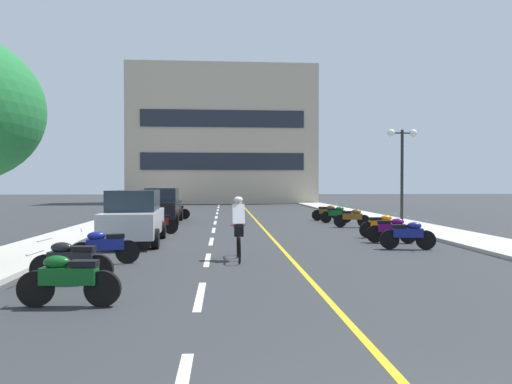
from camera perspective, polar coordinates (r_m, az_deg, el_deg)
The scene contains 31 objects.
ground_plane at distance 23.57m, azimuth -0.20°, elevation -3.96°, with size 140.00×140.00×0.00m, color #2D3033.
curb_left at distance 27.09m, azimuth -16.04°, elevation -3.23°, with size 2.40×72.00×0.12m, color #B7B2A8.
curb_right at distance 27.92m, azimuth 14.31°, elevation -3.10°, with size 2.40×72.00×0.12m, color #B7B2A8.
lane_dash_1 at distance 8.68m, azimuth -6.89°, elevation -12.51°, with size 0.14×2.20×0.01m, color silver.
lane_dash_2 at distance 12.60m, azimuth -5.98°, elevation -8.27°, with size 0.14×2.20×0.01m, color silver.
lane_dash_3 at distance 16.56m, azimuth -5.51°, elevation -6.05°, with size 0.14×2.20×0.01m, color silver.
lane_dash_4 at distance 20.54m, azimuth -5.23°, elevation -4.69°, with size 0.14×2.20×0.01m, color silver.
lane_dash_5 at distance 24.52m, azimuth -5.03°, elevation -3.77°, with size 0.14×2.20×0.01m, color silver.
lane_dash_6 at distance 28.51m, azimuth -4.90°, elevation -3.10°, with size 0.14×2.20×0.01m, color silver.
lane_dash_7 at distance 32.50m, azimuth -4.79°, elevation -2.60°, with size 0.14×2.20×0.01m, color silver.
lane_dash_8 at distance 36.49m, azimuth -4.71°, elevation -2.21°, with size 0.14×2.20×0.01m, color silver.
lane_dash_9 at distance 40.49m, azimuth -4.65°, elevation -1.90°, with size 0.14×2.20×0.01m, color silver.
lane_dash_10 at distance 44.48m, azimuth -4.59°, elevation -1.64°, with size 0.14×2.20×0.01m, color silver.
lane_dash_11 at distance 48.48m, azimuth -4.55°, elevation -1.43°, with size 0.14×2.20×0.01m, color silver.
centre_line_yellow at distance 26.57m, azimuth -0.09°, elevation -3.40°, with size 0.12×66.00×0.01m, color gold.
office_building at distance 50.71m, azimuth -4.09°, elevation 6.88°, with size 19.79×6.13×14.52m.
street_lamp_mid at distance 23.62m, azimuth 17.51°, elevation 4.53°, with size 1.46×0.36×4.57m.
parked_car_near at distance 16.36m, azimuth -14.77°, elevation -2.95°, with size 2.09×4.28×1.82m.
parked_car_mid at distance 24.84m, azimuth -11.44°, elevation -1.61°, with size 1.98×4.23×1.82m.
motorcycle_1 at distance 8.36m, azimuth -22.06°, elevation -9.81°, with size 1.70×0.60×0.92m.
motorcycle_2 at distance 10.21m, azimuth -21.78°, elevation -7.85°, with size 1.70×0.60×0.92m.
motorcycle_3 at distance 12.27m, azimuth -18.13°, elevation -6.35°, with size 1.65×0.76×0.92m.
motorcycle_4 at distance 15.18m, azimuth 18.17°, elevation -4.95°, with size 1.69×0.61×0.92m.
motorcycle_5 at distance 16.65m, azimuth 16.34°, elevation -4.42°, with size 1.66×0.72×0.92m.
motorcycle_6 at distance 18.25m, azimuth 15.16°, elevation -3.95°, with size 1.70×0.60×0.92m.
motorcycle_7 at distance 19.16m, azimuth -12.11°, elevation -3.70°, with size 1.68×0.65×0.92m.
motorcycle_8 at distance 22.17m, azimuth 11.74°, elevation -3.07°, with size 1.70×0.60×0.92m.
motorcycle_9 at distance 24.68m, azimuth 9.84°, elevation -2.66°, with size 1.70×0.60×0.92m.
motorcycle_10 at distance 26.07m, azimuth 8.76°, elevation -2.46°, with size 1.70×0.60×0.92m.
motorcycle_11 at distance 27.25m, azimuth -9.92°, elevation -2.31°, with size 1.70×0.60×0.92m.
cyclist_rider at distance 12.45m, azimuth -2.16°, elevation -4.28°, with size 0.42×1.77×1.71m.
Camera 1 is at (-1.58, -2.43, 2.03)m, focal length 32.56 mm.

